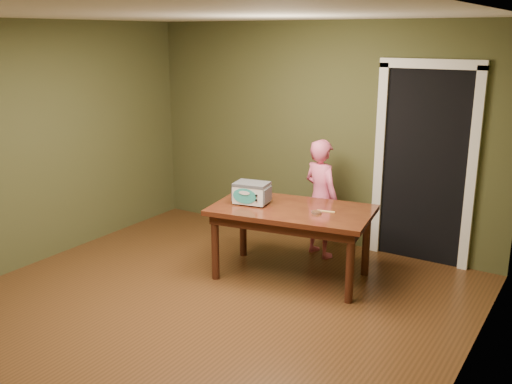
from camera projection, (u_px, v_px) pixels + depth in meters
floor at (188, 319)px, 5.07m from camera, size 5.00×5.00×0.00m
room_shell at (181, 129)px, 4.62m from camera, size 4.52×5.02×2.61m
doorway at (432, 162)px, 6.39m from camera, size 1.10×0.66×2.25m
dining_table at (292, 217)px, 5.79m from camera, size 1.73×1.15×0.75m
toy_oven at (252, 192)px, 5.87m from camera, size 0.40×0.30×0.23m
baking_pan at (316, 212)px, 5.57m from camera, size 0.10×0.10×0.02m
spatula at (326, 211)px, 5.63m from camera, size 0.18×0.06×0.01m
child at (321, 198)px, 6.38m from camera, size 0.57×0.48×1.34m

